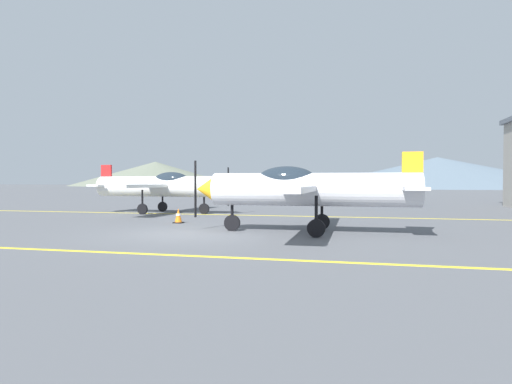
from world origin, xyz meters
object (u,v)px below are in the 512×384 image
airplane_mid (161,186)px  traffic_cone_front (178,216)px  airplane_near (304,188)px  car_sedan (389,193)px

airplane_mid → traffic_cone_front: (3.12, -4.88, -1.17)m
airplane_near → car_sedan: (3.92, 18.15, -0.62)m
car_sedan → traffic_cone_front: size_ratio=7.48×
airplane_mid → traffic_cone_front: bearing=-57.4°
airplane_near → traffic_cone_front: 5.87m
car_sedan → traffic_cone_front: 18.52m
traffic_cone_front → airplane_near: bearing=-21.8°
airplane_mid → airplane_near: bearing=-39.6°
airplane_mid → car_sedan: (12.38, 11.15, -0.62)m
airplane_near → traffic_cone_front: airplane_near is taller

